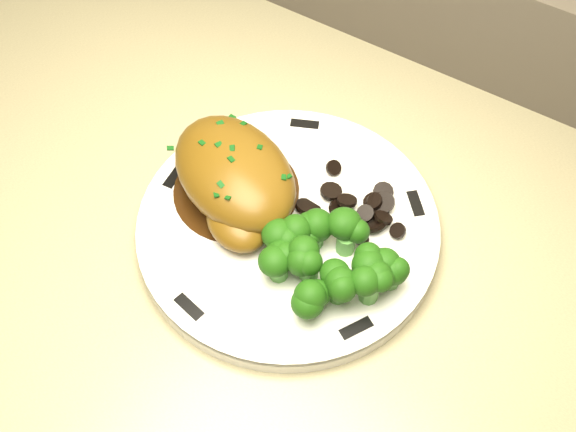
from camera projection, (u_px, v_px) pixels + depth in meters
The scene contains 10 objects.
plate at pixel (288, 228), 0.62m from camera, with size 0.26×0.26×0.02m, color white.
rim_accent_0 at pixel (415, 204), 0.62m from camera, with size 0.03×0.01×0.00m, color black.
rim_accent_1 at pixel (305, 124), 0.68m from camera, with size 0.03×0.01×0.00m, color black.
rim_accent_2 at pixel (175, 176), 0.64m from camera, with size 0.03×0.01×0.00m, color black.
rim_accent_3 at pixel (189, 307), 0.57m from camera, with size 0.03×0.01×0.00m, color black.
rim_accent_4 at pixel (356, 328), 0.56m from camera, with size 0.03×0.01×0.00m, color black.
gravy_pool at pixel (236, 191), 0.63m from camera, with size 0.11×0.11×0.00m, color black.
chicken_breast at pixel (235, 178), 0.61m from camera, with size 0.16×0.14×0.05m.
mushroom_pile at pixel (357, 213), 0.61m from camera, with size 0.08×0.06×0.02m.
broccoli_florets at pixel (331, 262), 0.57m from camera, with size 0.11×0.09×0.04m.
Camera 1 is at (0.40, 1.44, 1.48)m, focal length 45.00 mm.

